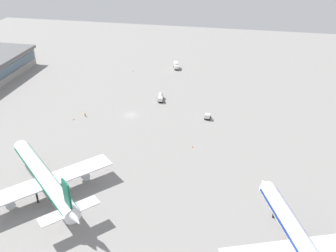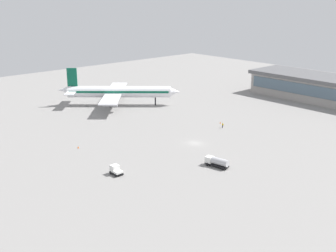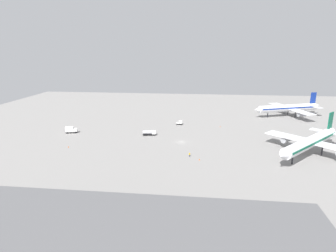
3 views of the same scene
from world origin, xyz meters
name	(u,v)px [view 2 (image 2 of 3)]	position (x,y,z in m)	size (l,w,h in m)	color
ground	(195,143)	(0.00, 0.00, 0.00)	(288.00, 288.00, 0.00)	gray
airplane_at_gate	(118,92)	(52.64, -9.92, 5.40)	(37.27, 39.36, 14.86)	white
fuel_truck	(217,162)	(-16.45, 8.72, 1.39)	(6.54, 3.11, 2.50)	black
baggage_tug	(116,170)	(-2.93, 30.74, 1.16)	(3.26, 2.30, 2.30)	black
ground_crew_worker	(223,125)	(4.50, -17.77, 0.85)	(0.58, 0.42, 1.67)	#1E2338
safety_cone_mid_apron	(78,147)	(19.47, 28.03, 0.30)	(0.44, 0.44, 0.60)	#EA590C
safety_cone_far_side	(220,123)	(8.36, -21.01, 0.30)	(0.44, 0.44, 0.60)	#EA590C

